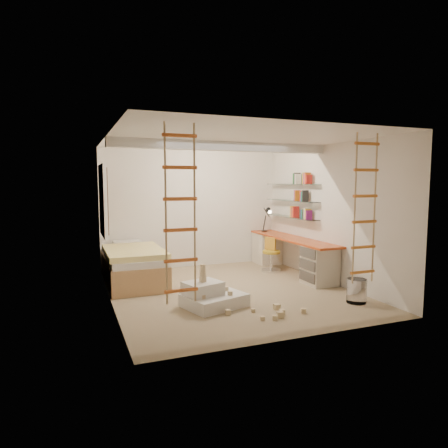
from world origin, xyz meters
name	(u,v)px	position (x,y,z in m)	size (l,w,h in m)	color
floor	(230,291)	(0.00, 0.00, 0.00)	(4.50, 4.50, 0.00)	#927E5E
ceiling_beam	(224,146)	(0.00, 0.30, 2.52)	(4.00, 0.18, 0.16)	white
window_frame	(103,201)	(-1.97, 1.50, 1.55)	(0.06, 1.15, 1.35)	white
window_blind	(105,201)	(-1.93, 1.50, 1.55)	(0.02, 1.00, 1.20)	#4C2D1E
rope_ladder_left	(180,214)	(-1.35, -1.75, 1.52)	(0.41, 0.04, 2.13)	#CA5322
rope_ladder_right	(365,209)	(1.35, -1.75, 1.52)	(0.41, 0.04, 2.13)	orange
waste_bin	(357,291)	(1.60, -1.34, 0.19)	(0.31, 0.31, 0.38)	white
desk	(291,254)	(1.72, 0.86, 0.40)	(0.56, 2.80, 0.75)	#C44717
shelves	(291,201)	(1.87, 1.13, 1.50)	(0.25, 1.80, 0.71)	white
bed	(133,265)	(-1.48, 1.23, 0.33)	(1.02, 2.00, 0.69)	#AD7F51
task_lamp	(268,215)	(1.67, 1.82, 1.14)	(0.14, 0.36, 0.57)	black
swivel_chair	(271,259)	(1.40, 1.13, 0.27)	(0.55, 0.55, 0.72)	gold
play_platform	(211,297)	(-0.60, -0.69, 0.15)	(1.03, 0.90, 0.39)	silver
toy_blocks	(244,299)	(-0.23, -1.09, 0.19)	(1.40, 1.06, 0.66)	#CCB284
books	(291,197)	(1.87, 1.13, 1.58)	(0.14, 0.70, 0.92)	#8C1E7F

